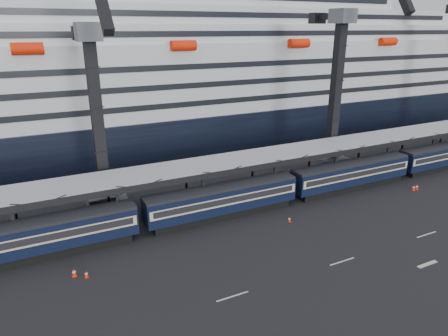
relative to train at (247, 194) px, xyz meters
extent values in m
plane|color=black|center=(4.65, -10.00, -2.20)|extent=(260.00, 260.00, 0.00)
cube|color=beige|center=(-9.35, -14.00, -2.19)|extent=(3.00, 0.15, 0.02)
cube|color=beige|center=(2.65, -14.00, -2.19)|extent=(3.00, 0.15, 0.02)
cube|color=beige|center=(14.65, -14.00, -2.19)|extent=(3.00, 0.15, 0.02)
cube|color=beige|center=(9.65, -18.00, -2.19)|extent=(2.50, 0.40, 0.02)
cube|color=black|center=(-23.35, 0.00, -1.75)|extent=(17.48, 2.40, 0.90)
cube|color=black|center=(-23.35, 0.00, 0.05)|extent=(19.00, 2.80, 2.70)
cube|color=beige|center=(-23.35, 0.00, 0.35)|extent=(18.62, 2.92, 1.05)
cube|color=black|center=(-23.35, 0.00, 0.40)|extent=(17.86, 2.98, 0.70)
cube|color=black|center=(-23.35, 0.00, 1.55)|extent=(19.00, 2.50, 0.35)
cube|color=black|center=(-3.35, 0.00, -1.75)|extent=(17.48, 2.40, 0.90)
cube|color=black|center=(-3.35, 0.00, 0.05)|extent=(19.00, 2.80, 2.70)
cube|color=beige|center=(-3.35, 0.00, 0.35)|extent=(18.62, 2.92, 1.05)
cube|color=black|center=(-3.35, 0.00, 0.40)|extent=(17.86, 2.98, 0.70)
cube|color=black|center=(-3.35, 0.00, 1.55)|extent=(19.00, 2.50, 0.35)
cube|color=black|center=(16.65, 0.00, -1.75)|extent=(17.48, 2.40, 0.90)
cube|color=black|center=(16.65, 0.00, 0.05)|extent=(19.00, 2.80, 2.70)
cube|color=beige|center=(16.65, 0.00, 0.35)|extent=(18.62, 2.92, 1.05)
cube|color=black|center=(16.65, 0.00, 0.40)|extent=(17.86, 2.98, 0.70)
cube|color=black|center=(16.65, 0.00, 1.55)|extent=(19.00, 2.50, 0.35)
cube|color=black|center=(36.65, 0.00, -1.75)|extent=(17.48, 2.40, 0.90)
cube|color=black|center=(36.65, 0.00, 0.05)|extent=(19.00, 2.80, 2.70)
cube|color=beige|center=(36.65, 0.00, 0.35)|extent=(18.62, 2.92, 1.05)
cube|color=black|center=(36.65, 0.00, 0.40)|extent=(17.86, 2.98, 0.70)
cube|color=black|center=(36.65, 0.00, 1.55)|extent=(19.00, 2.50, 0.35)
cube|color=#A2A5AA|center=(4.65, 4.00, 3.20)|extent=(130.00, 6.00, 0.25)
cube|color=black|center=(4.65, 1.00, 2.90)|extent=(130.00, 0.25, 0.70)
cube|color=black|center=(4.65, 7.00, 2.90)|extent=(130.00, 0.25, 0.70)
cube|color=black|center=(-25.35, 1.20, 0.50)|extent=(0.25, 0.25, 5.40)
cube|color=black|center=(-25.35, 6.80, 0.50)|extent=(0.25, 0.25, 5.40)
cube|color=black|center=(-15.35, 1.20, 0.50)|extent=(0.25, 0.25, 5.40)
cube|color=black|center=(-15.35, 6.80, 0.50)|extent=(0.25, 0.25, 5.40)
cube|color=black|center=(-5.35, 1.20, 0.50)|extent=(0.25, 0.25, 5.40)
cube|color=black|center=(-5.35, 6.80, 0.50)|extent=(0.25, 0.25, 5.40)
cube|color=black|center=(4.65, 1.20, 0.50)|extent=(0.25, 0.25, 5.40)
cube|color=black|center=(4.65, 6.80, 0.50)|extent=(0.25, 0.25, 5.40)
cube|color=black|center=(14.65, 1.20, 0.50)|extent=(0.25, 0.25, 5.40)
cube|color=black|center=(14.65, 6.80, 0.50)|extent=(0.25, 0.25, 5.40)
cube|color=black|center=(24.65, 1.20, 0.50)|extent=(0.25, 0.25, 5.40)
cube|color=black|center=(24.65, 6.80, 0.50)|extent=(0.25, 0.25, 5.40)
cube|color=black|center=(34.65, 1.20, 0.50)|extent=(0.25, 0.25, 5.40)
cube|color=black|center=(34.65, 6.80, 0.50)|extent=(0.25, 0.25, 5.40)
cube|color=black|center=(44.65, 6.80, 0.50)|extent=(0.25, 0.25, 5.40)
cube|color=black|center=(4.65, 36.00, 1.30)|extent=(200.00, 28.00, 7.00)
cube|color=silver|center=(4.65, 36.00, 10.80)|extent=(190.00, 26.88, 12.00)
cube|color=silver|center=(4.65, 36.00, 18.30)|extent=(160.00, 24.64, 3.00)
cube|color=black|center=(4.65, 23.63, 18.30)|extent=(153.60, 0.12, 0.90)
cube|color=silver|center=(4.65, 36.00, 21.30)|extent=(124.00, 21.84, 3.00)
cube|color=black|center=(4.65, 25.03, 21.30)|extent=(119.04, 0.12, 0.90)
cylinder|color=#FF2508|center=(-21.35, 21.96, 16.60)|extent=(4.00, 1.60, 1.60)
cylinder|color=#FF2508|center=(0.65, 21.96, 16.60)|extent=(4.00, 1.60, 1.60)
cylinder|color=#FF2508|center=(22.65, 21.96, 16.60)|extent=(4.00, 1.60, 1.60)
cylinder|color=#FF2508|center=(44.65, 21.96, 16.60)|extent=(4.00, 1.60, 1.60)
cube|color=#4D4F55|center=(-15.35, 9.00, -1.20)|extent=(4.50, 4.50, 2.00)
cube|color=black|center=(-15.35, 9.00, 8.80)|extent=(1.30, 1.30, 18.00)
cube|color=#4D4F55|center=(-15.35, 9.00, 18.80)|extent=(2.60, 3.20, 2.00)
cube|color=black|center=(-15.35, 11.52, 18.80)|extent=(0.90, 5.04, 0.90)
cube|color=black|center=(-15.35, 14.04, 18.60)|extent=(2.20, 1.60, 1.60)
cube|color=#4D4F55|center=(19.65, 8.00, -1.20)|extent=(4.50, 4.50, 2.00)
cube|color=black|center=(19.65, 8.00, 9.80)|extent=(1.30, 1.30, 20.00)
cube|color=#4D4F55|center=(19.65, 8.00, 20.80)|extent=(2.60, 3.20, 2.00)
cube|color=black|center=(19.65, 10.80, 20.80)|extent=(0.90, 5.60, 0.90)
cube|color=black|center=(19.65, 13.60, 20.60)|extent=(2.20, 1.60, 1.60)
cube|color=#FF2508|center=(-19.95, -5.67, -2.18)|extent=(0.36, 0.36, 0.04)
cone|color=#FF2508|center=(-19.95, -5.67, -1.83)|extent=(0.30, 0.30, 0.67)
cylinder|color=white|center=(-19.95, -5.67, -1.83)|extent=(0.25, 0.25, 0.11)
cube|color=#FF2508|center=(-20.92, -4.99, -2.18)|extent=(0.43, 0.43, 0.04)
cone|color=#FF2508|center=(-20.92, -4.99, -1.75)|extent=(0.36, 0.36, 0.81)
cylinder|color=white|center=(-20.92, -4.99, -1.75)|extent=(0.30, 0.30, 0.13)
cube|color=#FF2508|center=(2.98, -4.75, -2.18)|extent=(0.35, 0.35, 0.04)
cone|color=#FF2508|center=(2.98, -4.75, -1.84)|extent=(0.29, 0.29, 0.66)
cylinder|color=white|center=(2.98, -4.75, -1.84)|extent=(0.25, 0.25, 0.11)
cube|color=#FF2508|center=(24.69, -4.55, -2.18)|extent=(0.42, 0.42, 0.04)
cone|color=#FF2508|center=(24.69, -4.55, -1.76)|extent=(0.35, 0.35, 0.79)
cylinder|color=white|center=(24.69, -4.55, -1.76)|extent=(0.30, 0.30, 0.13)
cube|color=#FF2508|center=(24.03, -4.57, -2.18)|extent=(0.42, 0.42, 0.04)
cone|color=#FF2508|center=(24.03, -4.57, -1.75)|extent=(0.36, 0.36, 0.80)
cylinder|color=white|center=(24.03, -4.57, -1.75)|extent=(0.30, 0.30, 0.13)
camera|label=1|loc=(-22.50, -38.86, 19.18)|focal=32.00mm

